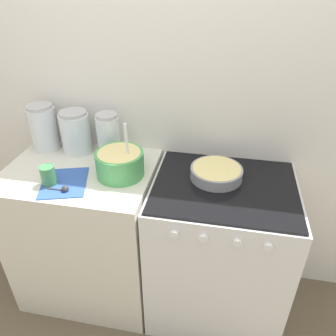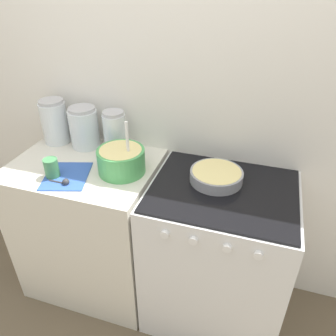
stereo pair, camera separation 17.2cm
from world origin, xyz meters
name	(u,v)px [view 1 (the left image)]	position (x,y,z in m)	size (l,w,h in m)	color
ground_plane	(143,334)	(0.00, 0.00, 0.00)	(12.00, 12.00, 0.00)	brown
wall_back	(163,107)	(0.00, 0.65, 1.20)	(4.64, 0.05, 2.40)	white
countertop_cabinet	(89,232)	(-0.41, 0.31, 0.47)	(0.82, 0.62, 0.94)	silver
stove	(218,251)	(0.39, 0.31, 0.47)	(0.76, 0.64, 0.94)	silver
mixing_bowl	(120,162)	(-0.16, 0.31, 1.01)	(0.26, 0.26, 0.30)	#4CA559
baking_pan	(216,172)	(0.34, 0.37, 0.97)	(0.27, 0.27, 0.06)	gray
storage_jar_left	(44,130)	(-0.70, 0.51, 1.05)	(0.16, 0.16, 0.28)	silver
storage_jar_middle	(76,135)	(-0.50, 0.51, 1.04)	(0.17, 0.17, 0.25)	silver
storage_jar_right	(109,137)	(-0.29, 0.51, 1.04)	(0.13, 0.13, 0.25)	silver
tin_can	(48,176)	(-0.49, 0.15, 0.99)	(0.07, 0.07, 0.11)	#3F7F4C
recipe_page	(64,183)	(-0.43, 0.17, 0.94)	(0.30, 0.33, 0.01)	#3359B2
measuring_spoon	(63,189)	(-0.40, 0.10, 0.95)	(0.12, 0.04, 0.04)	#333338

